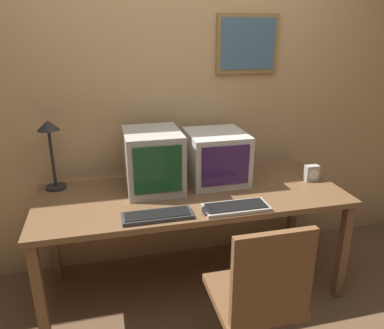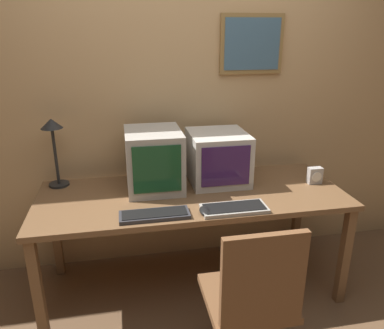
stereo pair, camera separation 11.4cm
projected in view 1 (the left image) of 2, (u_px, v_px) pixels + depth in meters
The scene contains 10 objects.
wall_back at pixel (176, 94), 2.70m from camera, with size 8.00×0.08×2.60m.
desk at pixel (192, 202), 2.47m from camera, with size 1.99×0.78×0.73m.
monitor_left at pixel (153, 160), 2.46m from camera, with size 0.36×0.43×0.39m.
monitor_right at pixel (216, 157), 2.60m from camera, with size 0.39×0.42×0.35m.
keyboard_main at pixel (157, 216), 2.12m from camera, with size 0.40×0.14×0.03m.
keyboard_side at pixel (236, 207), 2.22m from camera, with size 0.39×0.17×0.03m.
mouse_near_keyboard at pixel (207, 211), 2.17m from camera, with size 0.06×0.12×0.03m.
desk_clock at pixel (312, 173), 2.62m from camera, with size 0.10×0.06×0.11m.
desk_lamp at pixel (50, 139), 2.41m from camera, with size 0.14×0.14×0.47m.
office_chair at pixel (257, 311), 1.88m from camera, with size 0.44×0.44×0.93m.
Camera 1 is at (-0.54, -1.47, 1.74)m, focal length 35.00 mm.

